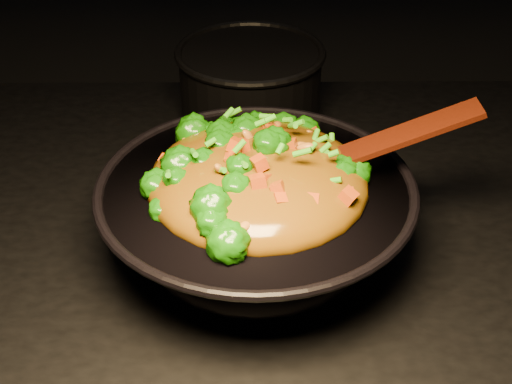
{
  "coord_description": "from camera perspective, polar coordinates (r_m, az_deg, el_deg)",
  "views": [
    {
      "loc": [
        -0.01,
        -0.8,
        1.53
      ],
      "look_at": [
        -0.0,
        -0.05,
        1.0
      ],
      "focal_mm": 50.0,
      "sensor_mm": 36.0,
      "label": 1
    }
  ],
  "objects": [
    {
      "name": "stir_fry",
      "position": [
        0.88,
        0.17,
        3.11
      ],
      "size": [
        0.37,
        0.37,
        0.1
      ],
      "primitive_type": null,
      "rotation": [
        0.0,
        0.0,
        -0.4
      ],
      "color": "#165D06",
      "rests_on": "wok"
    },
    {
      "name": "wok",
      "position": [
        0.93,
        0.01,
        -2.38
      ],
      "size": [
        0.47,
        0.47,
        0.11
      ],
      "primitive_type": null,
      "rotation": [
        0.0,
        0.0,
        -0.22
      ],
      "color": "black",
      "rests_on": "stovetop"
    },
    {
      "name": "spatula",
      "position": [
        0.91,
        9.42,
        3.69
      ],
      "size": [
        0.26,
        0.05,
        0.11
      ],
      "primitive_type": "cube",
      "rotation": [
        0.0,
        -0.38,
        0.04
      ],
      "color": "#371303",
      "rests_on": "wok"
    },
    {
      "name": "back_pot",
      "position": [
        1.24,
        -0.46,
        8.49
      ],
      "size": [
        0.3,
        0.3,
        0.14
      ],
      "primitive_type": "cylinder",
      "rotation": [
        0.0,
        0.0,
        0.3
      ],
      "color": "black",
      "rests_on": "stovetop"
    }
  ]
}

